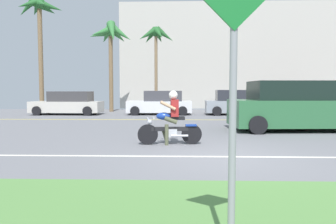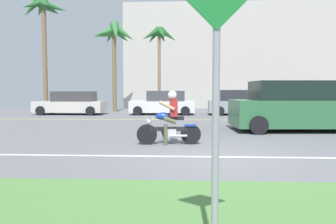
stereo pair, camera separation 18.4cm
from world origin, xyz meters
name	(u,v)px [view 2 (the right image)]	position (x,y,z in m)	size (l,w,h in m)	color
ground	(208,138)	(0.00, 3.00, -0.02)	(56.00, 30.00, 0.04)	slate
lane_line_near	(218,157)	(0.00, -0.09, 0.00)	(50.40, 0.12, 0.01)	silver
lane_line_far	(199,120)	(0.00, 8.93, 0.00)	(50.40, 0.12, 0.01)	yellow
motorcyclist	(169,122)	(-1.18, 1.53, 0.63)	(1.79, 0.58, 1.50)	black
suv_nearby	(297,107)	(3.45, 4.77, 0.90)	(4.94, 2.45, 1.85)	#2D663D
parked_car_0	(72,104)	(-7.80, 12.24, 0.68)	(4.34, 1.91, 1.45)	beige
parked_car_1	(163,103)	(-2.05, 12.58, 0.70)	(4.00, 2.03, 1.48)	silver
parked_car_2	(243,103)	(2.87, 12.44, 0.72)	(4.39, 2.00, 1.53)	#8C939E
parked_car_3	(324,103)	(8.22, 13.44, 0.69)	(4.56, 2.15, 1.48)	#AD1E1E
palm_tree_0	(159,40)	(-2.48, 14.96, 5.04)	(2.65, 2.69, 5.94)	#846B4C
palm_tree_1	(114,38)	(-5.73, 15.11, 5.22)	(3.32, 3.11, 6.31)	brown
palm_tree_2	(43,15)	(-10.54, 14.67, 6.76)	(3.18, 3.11, 8.10)	brown
street_sign	(216,81)	(-0.53, -4.64, 1.58)	(0.62, 0.06, 2.59)	gray
building_far	(243,58)	(4.43, 21.00, 4.38)	(20.47, 4.00, 8.75)	#BCB7AD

